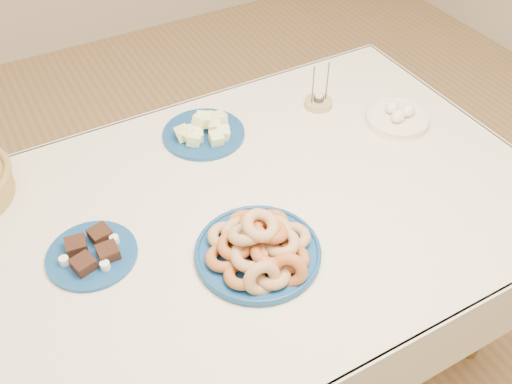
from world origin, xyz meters
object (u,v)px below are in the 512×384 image
(donut_platter, at_px, (259,248))
(dining_table, at_px, (248,233))
(candle_holder, at_px, (318,102))
(melon_plate, at_px, (204,131))
(egg_bowl, at_px, (398,117))
(brownie_plate, at_px, (92,253))

(donut_platter, bearing_deg, dining_table, 70.94)
(dining_table, relative_size, candle_holder, 10.75)
(donut_platter, xyz_separation_m, melon_plate, (0.09, 0.52, -0.02))
(egg_bowl, bearing_deg, brownie_plate, -176.31)
(candle_holder, distance_m, egg_bowl, 0.27)
(donut_platter, relative_size, candle_holder, 2.53)
(melon_plate, bearing_deg, egg_bowl, -22.35)
(dining_table, bearing_deg, donut_platter, -109.06)
(donut_platter, height_order, brownie_plate, donut_platter)
(donut_platter, distance_m, candle_holder, 0.70)
(donut_platter, bearing_deg, egg_bowl, 22.34)
(brownie_plate, relative_size, egg_bowl, 1.05)
(dining_table, xyz_separation_m, melon_plate, (0.03, 0.34, 0.13))
(melon_plate, bearing_deg, brownie_plate, -146.38)
(dining_table, relative_size, melon_plate, 6.26)
(dining_table, bearing_deg, brownie_plate, 175.15)
(egg_bowl, bearing_deg, melon_plate, 157.65)
(candle_holder, bearing_deg, donut_platter, -136.15)
(melon_plate, height_order, candle_holder, candle_holder)
(dining_table, distance_m, egg_bowl, 0.64)
(candle_holder, xyz_separation_m, egg_bowl, (0.17, -0.21, 0.01))
(brownie_plate, distance_m, candle_holder, 0.91)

